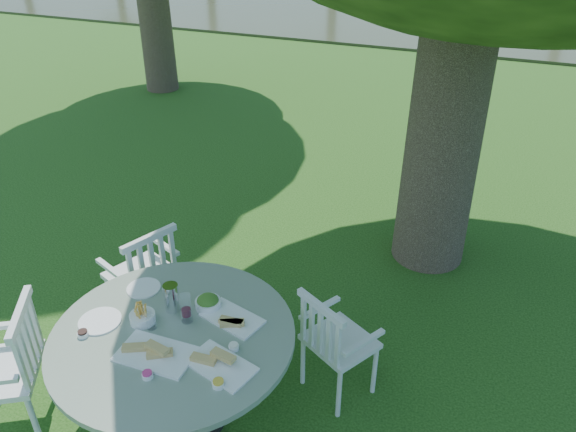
# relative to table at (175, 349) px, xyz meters

# --- Properties ---
(ground) EXTENTS (140.00, 140.00, 0.00)m
(ground) POSITION_rel_table_xyz_m (0.20, 1.23, -0.64)
(ground) COLOR #12370B
(ground) RESTS_ON ground
(table) EXTENTS (1.50, 1.50, 0.77)m
(table) POSITION_rel_table_xyz_m (0.00, 0.00, 0.00)
(table) COLOR black
(table) RESTS_ON ground
(chair_ne) EXTENTS (0.58, 0.57, 0.85)m
(chair_ne) POSITION_rel_table_xyz_m (0.84, 0.57, -0.14)
(chair_ne) COLOR silver
(chair_ne) RESTS_ON ground
(chair_nw) EXTENTS (0.58, 0.60, 0.93)m
(chair_nw) POSITION_rel_table_xyz_m (-0.70, 0.73, -0.09)
(chair_nw) COLOR silver
(chair_nw) RESTS_ON ground
(chair_sw) EXTENTS (0.64, 0.65, 0.97)m
(chair_sw) POSITION_rel_table_xyz_m (-0.91, -0.40, -0.07)
(chair_sw) COLOR silver
(chair_sw) RESTS_ON ground
(tableware) EXTENTS (1.23, 0.81, 0.20)m
(tableware) POSITION_rel_table_xyz_m (-0.01, 0.06, 0.17)
(tableware) COLOR white
(tableware) RESTS_ON table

